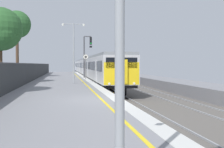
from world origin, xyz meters
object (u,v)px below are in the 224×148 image
signal_gantry (86,52)px  platform_lamp_mid (74,48)px  commuter_train_at_platform (89,67)px  background_tree_left (17,25)px  background_tree_centre (1,30)px  speed_limit_sign (86,63)px

signal_gantry → platform_lamp_mid: size_ratio=1.00×
platform_lamp_mid → signal_gantry: bearing=80.7°
commuter_train_at_platform → signal_gantry: size_ratio=11.63×
background_tree_left → background_tree_centre: background_tree_left is taller
background_tree_left → commuter_train_at_platform: bearing=48.9°
background_tree_left → platform_lamp_mid: bearing=-64.3°
signal_gantry → speed_limit_sign: bearing=-94.8°
commuter_train_at_platform → speed_limit_sign: 18.86m
platform_lamp_mid → background_tree_centre: background_tree_centre is taller
background_tree_left → speed_limit_sign: bearing=-38.6°
signal_gantry → speed_limit_sign: (-0.36, -4.31, -1.51)m
speed_limit_sign → commuter_train_at_platform: bearing=84.4°
signal_gantry → background_tree_centre: 13.27m
signal_gantry → platform_lamp_mid: bearing=-99.3°
signal_gantry → speed_limit_sign: 4.58m
commuter_train_at_platform → speed_limit_sign: commuter_train_at_platform is taller
signal_gantry → background_tree_centre: background_tree_centre is taller
commuter_train_at_platform → platform_lamp_mid: 26.68m
platform_lamp_mid → background_tree_left: 16.47m
signal_gantry → background_tree_left: size_ratio=0.61×
signal_gantry → background_tree_left: 9.92m
speed_limit_sign → background_tree_left: size_ratio=0.33×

